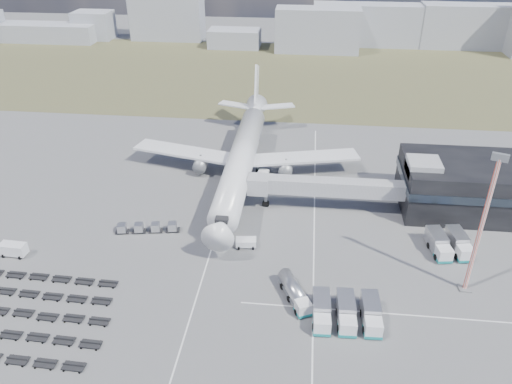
# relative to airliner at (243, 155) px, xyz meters

# --- Properties ---
(ground) EXTENTS (420.00, 420.00, 0.00)m
(ground) POSITION_rel_airliner_xyz_m (0.00, -32.38, -5.29)
(ground) COLOR #565659
(ground) RESTS_ON ground
(grass_strip) EXTENTS (420.00, 90.00, 0.01)m
(grass_strip) POSITION_rel_airliner_xyz_m (0.00, 77.62, -5.29)
(grass_strip) COLOR brown
(grass_strip) RESTS_ON ground
(lane_markings) EXTENTS (47.12, 110.00, 0.01)m
(lane_markings) POSITION_rel_airliner_xyz_m (9.77, -29.38, -5.29)
(lane_markings) COLOR silver
(lane_markings) RESTS_ON ground
(terminal) EXTENTS (30.40, 16.40, 11.00)m
(terminal) POSITION_rel_airliner_xyz_m (47.77, -8.41, -0.04)
(terminal) COLOR black
(terminal) RESTS_ON ground
(jet_bridge) EXTENTS (30.30, 3.80, 7.05)m
(jet_bridge) POSITION_rel_airliner_xyz_m (15.90, -11.95, -0.24)
(jet_bridge) COLOR #939399
(jet_bridge) RESTS_ON ground
(airliner) EXTENTS (51.59, 64.53, 17.62)m
(airliner) POSITION_rel_airliner_xyz_m (0.00, 0.00, 0.00)
(airliner) COLOR silver
(airliner) RESTS_ON ground
(skyline) EXTENTS (317.19, 26.61, 24.09)m
(skyline) POSITION_rel_airliner_xyz_m (4.04, 118.43, 2.94)
(skyline) COLOR #979AA5
(skyline) RESTS_ON ground
(fuel_tanker) EXTENTS (5.65, 8.92, 2.84)m
(fuel_tanker) POSITION_rel_airliner_xyz_m (13.11, -38.79, -3.87)
(fuel_tanker) COLOR silver
(fuel_tanker) RESTS_ON ground
(pushback_tug) EXTENTS (3.78, 2.39, 1.58)m
(pushback_tug) POSITION_rel_airliner_xyz_m (4.00, -26.03, -4.50)
(pushback_tug) COLOR silver
(pushback_tug) RESTS_ON ground
(utility_van) EXTENTS (4.55, 2.24, 2.36)m
(utility_van) POSITION_rel_airliner_xyz_m (-35.56, -32.86, -4.11)
(utility_van) COLOR silver
(utility_van) RESTS_ON ground
(catering_truck) EXTENTS (2.94, 5.99, 2.65)m
(catering_truck) POSITION_rel_airliner_xyz_m (4.61, -4.12, -3.93)
(catering_truck) COLOR silver
(catering_truck) RESTS_ON ground
(service_trucks_near) EXTENTS (9.90, 7.61, 2.94)m
(service_trucks_near) POSITION_rel_airliner_xyz_m (20.71, -42.48, -3.69)
(service_trucks_near) COLOR silver
(service_trucks_near) RESTS_ON ground
(service_trucks_far) EXTENTS (7.26, 8.27, 2.97)m
(service_trucks_far) POSITION_rel_airliner_xyz_m (39.26, -23.59, -3.68)
(service_trucks_far) COLOR silver
(service_trucks_far) RESTS_ON ground
(uld_row) EXTENTS (11.87, 3.42, 1.63)m
(uld_row) POSITION_rel_airliner_xyz_m (-14.72, -23.52, -4.32)
(uld_row) COLOR black
(uld_row) RESTS_ON ground
(baggage_dollies) EXTENTS (27.85, 18.74, 0.71)m
(baggage_dollies) POSITION_rel_airliner_xyz_m (-26.73, -46.88, -4.94)
(baggage_dollies) COLOR black
(baggage_dollies) RESTS_ON ground
(floodlight_mast) EXTENTS (2.25, 1.83, 23.72)m
(floodlight_mast) POSITION_rel_airliner_xyz_m (39.79, -33.47, 6.60)
(floodlight_mast) COLOR red
(floodlight_mast) RESTS_ON ground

